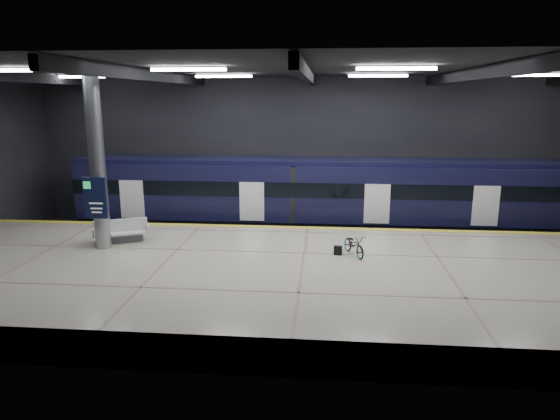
# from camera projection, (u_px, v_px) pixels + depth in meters

# --- Properties ---
(ground) EXTENTS (30.00, 30.00, 0.00)m
(ground) POSITION_uv_depth(u_px,v_px,m) (305.00, 271.00, 20.41)
(ground) COLOR black
(ground) RESTS_ON ground
(room_shell) EXTENTS (30.10, 16.10, 8.05)m
(room_shell) POSITION_uv_depth(u_px,v_px,m) (307.00, 130.00, 19.14)
(room_shell) COLOR black
(room_shell) RESTS_ON ground
(platform) EXTENTS (30.00, 11.00, 1.10)m
(platform) POSITION_uv_depth(u_px,v_px,m) (302.00, 280.00, 17.86)
(platform) COLOR beige
(platform) RESTS_ON ground
(safety_strip) EXTENTS (30.00, 0.40, 0.01)m
(safety_strip) POSITION_uv_depth(u_px,v_px,m) (308.00, 228.00, 22.83)
(safety_strip) COLOR yellow
(safety_strip) RESTS_ON platform
(rails) EXTENTS (30.00, 1.52, 0.16)m
(rails) POSITION_uv_depth(u_px,v_px,m) (310.00, 233.00, 25.73)
(rails) COLOR gray
(rails) RESTS_ON ground
(train) EXTENTS (29.40, 2.84, 3.79)m
(train) POSITION_uv_depth(u_px,v_px,m) (350.00, 196.00, 25.11)
(train) COLOR black
(train) RESTS_ON ground
(bench) EXTENTS (2.37, 1.73, 0.97)m
(bench) POSITION_uv_depth(u_px,v_px,m) (121.00, 234.00, 20.58)
(bench) COLOR #595B60
(bench) RESTS_ON platform
(bicycle) EXTENTS (1.12, 1.66, 0.82)m
(bicycle) POSITION_uv_depth(u_px,v_px,m) (354.00, 245.00, 18.82)
(bicycle) COLOR #99999E
(bicycle) RESTS_ON platform
(pannier_bag) EXTENTS (0.32, 0.23, 0.35)m
(pannier_bag) POSITION_uv_depth(u_px,v_px,m) (338.00, 250.00, 18.92)
(pannier_bag) COLOR black
(pannier_bag) RESTS_ON platform
(info_column) EXTENTS (0.90, 0.78, 6.90)m
(info_column) POSITION_uv_depth(u_px,v_px,m) (97.00, 164.00, 19.13)
(info_column) COLOR #9EA0A5
(info_column) RESTS_ON platform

